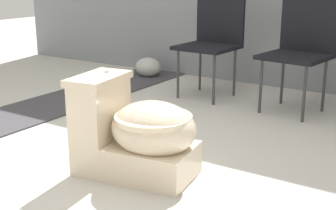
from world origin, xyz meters
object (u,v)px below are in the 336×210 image
object	(u,v)px
folding_chair_middle	(302,43)
boulder_near	(148,67)
toilet	(137,134)
folding_chair_left	(214,35)

from	to	relation	value
folding_chair_middle	boulder_near	world-z (taller)	folding_chair_middle
toilet	boulder_near	distance (m)	2.34
folding_chair_middle	boulder_near	bearing A→B (deg)	-93.91
toilet	folding_chair_left	distance (m)	1.74
toilet	boulder_near	world-z (taller)	toilet
folding_chair_middle	toilet	bearing A→B (deg)	-3.71
toilet	boulder_near	size ratio (longest dim) A/B	2.31
toilet	folding_chair_middle	bearing A→B (deg)	70.31
folding_chair_left	boulder_near	xyz separation A→B (m)	(-0.87, 0.28, -0.42)
toilet	folding_chair_middle	world-z (taller)	folding_chair_middle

